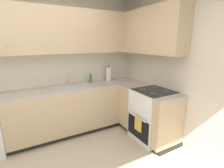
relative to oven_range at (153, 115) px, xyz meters
The scene contains 13 objects.
wall_back 2.33m from the oven_range, 144.50° to the left, with size 4.19×0.05×2.65m, color beige.
wall_right 1.04m from the oven_range, 57.58° to the right, with size 0.05×3.53×2.65m, color beige.
lower_cabinets_back 1.61m from the oven_range, 144.59° to the left, with size 2.00×0.62×0.87m.
countertop_back 1.67m from the oven_range, 144.72° to the left, with size 3.20×0.60×0.04m, color #B7A89E.
lower_cabinets_right 0.20m from the oven_range, 94.55° to the left, with size 0.62×1.10×0.87m.
countertop_right 0.47m from the oven_range, 95.36° to the left, with size 0.60×1.10×0.03m.
oven_range is the anchor object (origin of this frame).
upper_cabinets_back 2.33m from the oven_range, 144.03° to the left, with size 2.88×0.34×0.78m.
upper_cabinets_right 1.51m from the oven_range, 73.56° to the left, with size 0.32×1.64×0.78m.
sink 1.52m from the oven_range, 142.03° to the left, with size 0.72×0.40×0.10m.
faucet 1.71m from the oven_range, 136.01° to the left, with size 0.07×0.16×0.25m.
soap_bottle 1.42m from the oven_range, 122.88° to the left, with size 0.05×0.05×0.18m.
paper_towel_roll 1.28m from the oven_range, 105.76° to the left, with size 0.11×0.11×0.35m.
Camera 1 is at (-0.21, -1.57, 1.72)m, focal length 26.72 mm.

